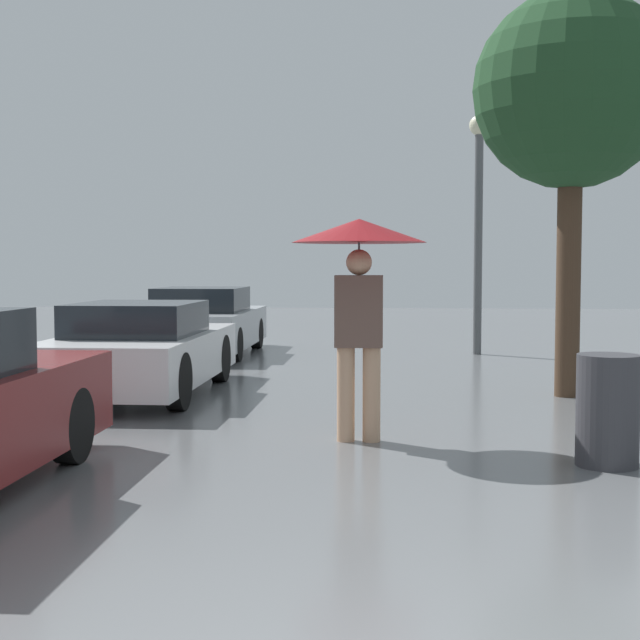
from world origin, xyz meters
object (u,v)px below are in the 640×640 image
Objects in this scene: parked_car_middle at (142,350)px; parked_car_farthest at (204,323)px; street_lamp at (479,203)px; pedestrian at (359,261)px; tree at (572,94)px; trash_bin at (608,410)px.

parked_car_farthest reaches higher than parked_car_middle.
pedestrian is at bearing -102.90° from street_lamp.
tree is 5.15m from street_lamp.
tree reaches higher than pedestrian.
parked_car_middle is (-2.77, 2.71, -1.08)m from pedestrian.
tree is (5.45, -4.64, 3.07)m from parked_car_farthest.
parked_car_middle is at bearing 143.46° from trash_bin.
trash_bin is at bearing -96.28° from tree.
tree is at bearing -40.40° from parked_car_farthest.
parked_car_middle is 1.02× the size of parked_car_farthest.
pedestrian is 4.03m from parked_car_middle.
street_lamp is at bearing 4.56° from parked_car_farthest.
tree reaches higher than parked_car_middle.
street_lamp is 9.09m from trash_bin.
parked_car_farthest is 7.79m from tree.
street_lamp is (4.86, 0.39, 2.12)m from parked_car_farthest.
parked_car_farthest is 0.79× the size of tree.
trash_bin is (0.18, -8.81, -2.24)m from street_lamp.
parked_car_middle is 6.05m from tree.
street_lamp is at bearing 91.17° from trash_bin.
parked_car_middle reaches higher than trash_bin.
trash_bin is at bearing -22.45° from pedestrian.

